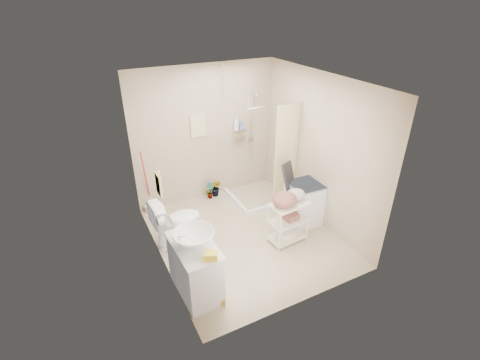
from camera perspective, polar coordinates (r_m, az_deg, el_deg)
The scene contains 23 objects.
floor at distance 5.98m, azimuth 0.78°, elevation -9.23°, with size 3.20×3.20×0.00m, color #BFAF8F.
ceiling at distance 4.87m, azimuth 0.98°, elevation 15.90°, with size 2.80×3.20×0.04m, color silver.
wall_back at distance 6.64m, azimuth -5.67°, elevation 7.43°, with size 2.80×0.04×2.60m, color #BAA990.
wall_front at distance 4.15m, azimuth 11.35°, elevation -6.70°, with size 2.80×0.04×2.60m, color #BAA990.
wall_left at distance 4.87m, azimuth -13.84°, elevation -1.34°, with size 0.04×3.20×2.60m, color #BAA990.
wall_right at distance 6.02m, azimuth 12.76°, elevation 4.65°, with size 0.04×3.20×2.60m, color #BAA990.
vanity at distance 4.83m, azimuth -7.37°, elevation -14.15°, with size 0.50×0.90×0.79m, color silver.
sink at distance 4.53m, azimuth -7.57°, elevation -9.42°, with size 0.54×0.54×0.19m, color white.
counter_basket at distance 4.32m, azimuth -4.83°, elevation -12.25°, with size 0.17×0.13×0.09m, color yellow.
floor_basket at distance 4.87m, azimuth -3.62°, elevation -18.86°, with size 0.27×0.21×0.14m, color gold.
toilet at distance 5.73m, azimuth -10.34°, elevation -6.64°, with size 0.45×0.80×0.81m, color white.
mop at distance 6.53m, azimuth -15.51°, elevation -0.28°, with size 0.12×0.12×1.27m, color #B42332, non-canonical shape.
potted_plant_a at distance 6.95m, azimuth -4.99°, elevation -1.69°, with size 0.19×0.13×0.37m, color brown.
potted_plant_b at distance 7.03m, azimuth -3.93°, elevation -1.28°, with size 0.20×0.16×0.37m, color brown.
hanging_towel at distance 6.50m, azimuth -6.92°, elevation 8.79°, with size 0.28×0.03×0.42m, color beige.
towel_ring at distance 4.62m, azimuth -13.21°, elevation -0.54°, with size 0.04×0.22×0.34m, color #FDE98F, non-canonical shape.
tp_holder at distance 5.22m, azimuth -12.84°, elevation -6.55°, with size 0.08×0.12×0.14m, color white, non-canonical shape.
shower at distance 6.61m, azimuth 3.11°, elevation 5.11°, with size 1.10×1.10×2.10m, color white, non-canonical shape.
shampoo_bottle_a at distance 6.75m, azimuth -0.62°, elevation 9.30°, with size 0.10×0.10×0.27m, color silver.
shampoo_bottle_b at distance 6.80m, azimuth 0.27°, elevation 9.02°, with size 0.08×0.08×0.17m, color #4864A1.
washing_machine at distance 6.24m, azimuth 10.42°, elevation -3.74°, with size 0.52×0.54×0.76m, color silver.
laundry_rack at distance 5.72m, azimuth 7.93°, elevation -6.24°, with size 0.62×0.36×0.85m, color beige, non-canonical shape.
ironing_board at distance 6.11m, azimuth 8.45°, elevation -2.17°, with size 0.33×0.10×1.15m, color black, non-canonical shape.
Camera 1 is at (-2.24, -4.20, 3.63)m, focal length 26.00 mm.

